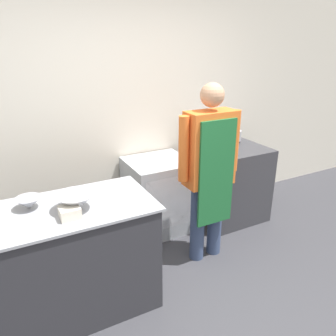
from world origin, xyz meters
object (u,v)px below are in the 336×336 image
Objects in this scene: plastic_tub at (70,212)px; sauce_pot at (233,135)px; mixing_bowl at (76,202)px; stove at (227,181)px; person_cook at (209,165)px; stock_pot at (211,135)px; fridge_unit at (159,195)px.

sauce_pot is (2.16, 0.97, 0.03)m from plastic_tub.
plastic_tub is at bearing -124.82° from mixing_bowl.
sauce_pot reaches higher than mixing_bowl.
sauce_pot is (2.10, 0.88, 0.01)m from mixing_bowl.
stove is 3.20× the size of mixing_bowl.
person_cook is at bearing -139.68° from stove.
mixing_bowl is 1.02× the size of stock_pot.
mixing_bowl is 0.12m from plastic_tub.
stock_pot is at bearing 27.92° from plastic_tub.
sauce_pot is at bearing 0.00° from stock_pot.
mixing_bowl is at bearing -173.08° from person_cook.
stock_pot reaches higher than plastic_tub.
plastic_tub is (-1.31, -0.25, -0.03)m from person_cook.
mixing_bowl is 2.09× the size of plastic_tub.
stove is 0.61m from stock_pot.
sauce_pot is (0.32, 0.00, -0.05)m from stock_pot.
stock_pot is at bearing 141.11° from stove.
fridge_unit is (-0.88, 0.11, -0.03)m from stove.
stove is 0.88m from fridge_unit.
person_cook is 6.02× the size of mixing_bowl.
plastic_tub is at bearing -152.08° from stock_pot.
plastic_tub is (-2.01, -0.84, 0.50)m from stove.
person_cook is at bearing 6.92° from mixing_bowl.
person_cook is 1.12m from sauce_pot.
stove is at bearing 22.58° from plastic_tub.
stove is 0.56m from sauce_pot.
person_cook is (0.18, -0.70, 0.56)m from fridge_unit.
person_cook reaches higher than plastic_tub.
sauce_pot reaches higher than plastic_tub.
fridge_unit is at bearing 173.04° from stove.
mixing_bowl is at bearing 55.18° from plastic_tub.
stock_pot is at bearing -180.00° from sauce_pot.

